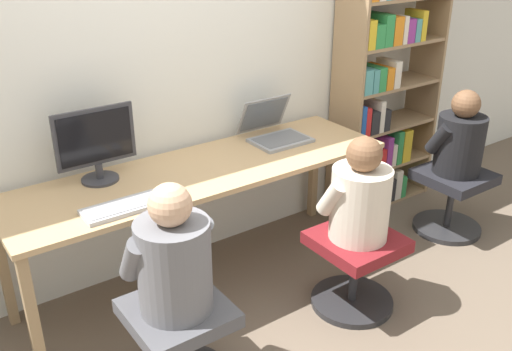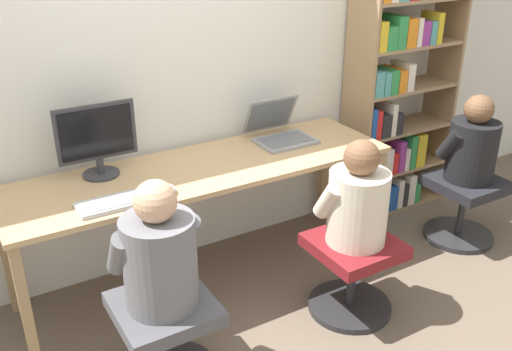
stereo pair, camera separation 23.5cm
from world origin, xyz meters
The scene contains 14 objects.
ground_plane centered at (0.00, 0.00, 0.00)m, with size 14.00×14.00×0.00m, color brown.
wall_back centered at (0.00, 0.72, 1.30)m, with size 10.00×0.05×2.60m.
desk centered at (0.00, 0.33, 0.70)m, with size 2.24×0.65×0.77m.
desktop_monitor centered at (-0.54, 0.50, 0.97)m, with size 0.43×0.20×0.40m.
laptop centered at (0.60, 0.45, 0.82)m, with size 0.36×0.37×0.25m.
keyboard centered at (-0.56, 0.12, 0.78)m, with size 0.41×0.17×0.03m.
computer_mouse_by_keyboard centered at (-0.30, 0.12, 0.79)m, with size 0.06×0.11×0.04m.
office_chair_left centered at (-0.54, -0.33, 0.27)m, with size 0.48×0.48×0.45m.
office_chair_right centered at (0.57, -0.35, 0.27)m, with size 0.48×0.48×0.45m.
person_at_monitor centered at (-0.54, -0.33, 0.71)m, with size 0.41×0.33×0.62m.
person_at_laptop centered at (0.57, -0.35, 0.70)m, with size 0.40×0.32×0.59m.
bookshelf centered at (1.59, 0.50, 0.86)m, with size 0.85×0.31×1.87m.
office_chair_side centered at (1.73, -0.12, 0.27)m, with size 0.48×0.48×0.45m.
person_near_shelf centered at (1.73, -0.12, 0.70)m, with size 0.39×0.32×0.58m.
Camera 2 is at (-1.26, -2.37, 2.07)m, focal length 40.00 mm.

